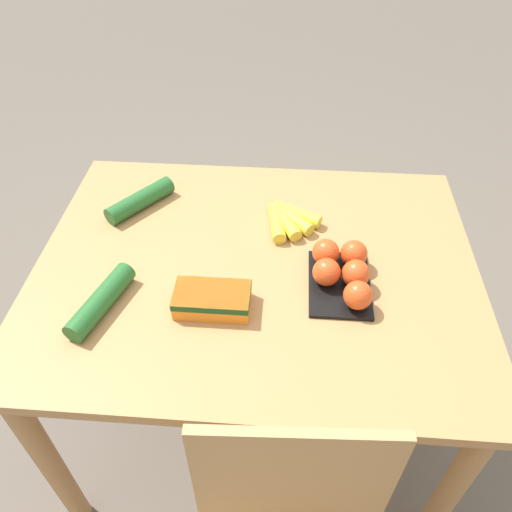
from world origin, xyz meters
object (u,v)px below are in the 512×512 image
cucumber_far (101,301)px  banana_bunch (287,218)px  tomato_pack (343,271)px  cucumber_near (140,200)px  carrot_bag (212,298)px

cucumber_far → banana_bunch: bearing=-140.8°
tomato_pack → cucumber_far: tomato_pack is taller
banana_bunch → cucumber_near: cucumber_near is taller
banana_bunch → tomato_pack: size_ratio=0.73×
carrot_bag → cucumber_near: cucumber_near is taller
carrot_bag → cucumber_near: bearing=-54.4°
tomato_pack → banana_bunch: bearing=-56.7°
banana_bunch → cucumber_far: size_ratio=0.73×
tomato_pack → carrot_bag: tomato_pack is taller
carrot_bag → cucumber_far: cucumber_far is taller
banana_bunch → cucumber_far: cucumber_far is taller
tomato_pack → cucumber_far: (0.59, 0.13, -0.01)m
banana_bunch → cucumber_far: bearing=39.2°
cucumber_near → cucumber_far: same height
cucumber_near → cucumber_far: bearing=90.4°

